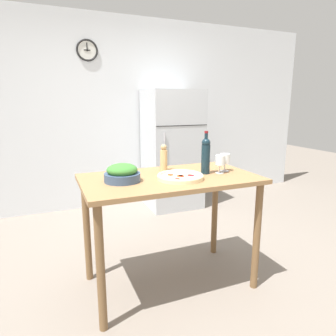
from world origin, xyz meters
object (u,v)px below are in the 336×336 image
(refrigerator, at_px, (172,150))
(wine_bottle, at_px, (206,155))
(pepper_mill, at_px, (164,158))
(wine_glass_far, at_px, (225,159))
(wine_glass_near, at_px, (220,161))
(salad_bowl, at_px, (122,173))
(homemade_pizza, at_px, (180,177))

(refrigerator, height_order, wine_bottle, refrigerator)
(pepper_mill, bearing_deg, wine_glass_far, -24.20)
(wine_bottle, xyz_separation_m, pepper_mill, (-0.27, 0.22, -0.05))
(wine_glass_near, bearing_deg, salad_bowl, 176.35)
(wine_glass_near, distance_m, salad_bowl, 0.79)
(wine_glass_far, bearing_deg, pepper_mill, 155.80)
(wine_bottle, relative_size, homemade_pizza, 0.98)
(wine_glass_near, distance_m, pepper_mill, 0.46)
(refrigerator, height_order, salad_bowl, refrigerator)
(wine_glass_far, relative_size, homemade_pizza, 0.42)
(salad_bowl, bearing_deg, pepper_mill, 26.73)
(wine_glass_near, xyz_separation_m, wine_glass_far, (0.08, 0.05, 0.00))
(wine_bottle, distance_m, salad_bowl, 0.68)
(pepper_mill, bearing_deg, wine_glass_near, -33.37)
(wine_bottle, distance_m, homemade_pizza, 0.30)
(salad_bowl, bearing_deg, refrigerator, 56.93)
(refrigerator, relative_size, wine_glass_far, 11.20)
(homemade_pizza, bearing_deg, refrigerator, 68.51)
(wine_bottle, relative_size, wine_glass_far, 2.34)
(wine_glass_near, relative_size, wine_glass_far, 1.00)
(wine_glass_near, relative_size, salad_bowl, 0.56)
(homemade_pizza, bearing_deg, wine_glass_far, 12.18)
(wine_glass_near, bearing_deg, wine_glass_far, 31.00)
(wine_bottle, bearing_deg, refrigerator, 74.99)
(homemade_pizza, bearing_deg, salad_bowl, 166.30)
(wine_bottle, distance_m, wine_glass_near, 0.13)
(wine_glass_far, height_order, pepper_mill, pepper_mill)
(refrigerator, distance_m, wine_glass_far, 1.80)
(wine_glass_near, xyz_separation_m, salad_bowl, (-0.79, 0.05, -0.04))
(wine_glass_near, height_order, salad_bowl, wine_glass_near)
(homemade_pizza, bearing_deg, wine_glass_near, 7.78)
(salad_bowl, relative_size, homemade_pizza, 0.75)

